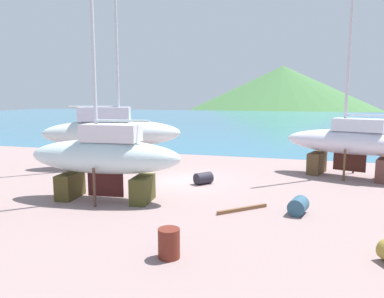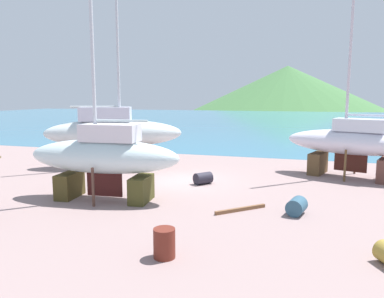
{
  "view_description": "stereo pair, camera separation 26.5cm",
  "coord_description": "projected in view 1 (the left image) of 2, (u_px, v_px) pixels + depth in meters",
  "views": [
    {
      "loc": [
        5.55,
        -18.63,
        4.58
      ],
      "look_at": [
        0.13,
        0.36,
        1.7
      ],
      "focal_mm": 34.08,
      "sensor_mm": 36.0,
      "label": 1
    },
    {
      "loc": [
        5.8,
        -18.55,
        4.58
      ],
      "look_at": [
        0.13,
        0.36,
        1.7
      ],
      "focal_mm": 34.08,
      "sensor_mm": 36.0,
      "label": 2
    }
  ],
  "objects": [
    {
      "name": "sailboat_small_center",
      "position": [
        112.0,
        133.0,
        23.26
      ],
      "size": [
        9.05,
        5.34,
        14.31
      ],
      "rotation": [
        0.0,
        0.0,
        0.36
      ],
      "color": "#532F20",
      "rests_on": "ground"
    },
    {
      "name": "sea_water",
      "position": [
        266.0,
        120.0,
        68.96
      ],
      "size": [
        167.1,
        85.98,
        0.01
      ],
      "primitive_type": "cube",
      "color": "teal",
      "rests_on": "ground"
    },
    {
      "name": "ground_plane",
      "position": [
        170.0,
        194.0,
        17.11
      ],
      "size": [
        46.04,
        46.04,
        0.0
      ],
      "primitive_type": "plane",
      "color": "gray"
    },
    {
      "name": "barrel_blue_faded",
      "position": [
        169.0,
        243.0,
        10.35
      ],
      "size": [
        0.87,
        0.87,
        0.86
      ],
      "primitive_type": "cylinder",
      "rotation": [
        0.0,
        0.0,
        2.14
      ],
      "color": "maroon",
      "rests_on": "ground"
    },
    {
      "name": "headland_hill",
      "position": [
        282.0,
        106.0,
        175.11
      ],
      "size": [
        159.91,
        159.91,
        37.47
      ],
      "primitive_type": "cone",
      "color": "#44733F",
      "rests_on": "ground"
    },
    {
      "name": "barrel_ochre",
      "position": [
        298.0,
        206.0,
        14.2
      ],
      "size": [
        0.86,
        1.02,
        0.66
      ],
      "primitive_type": "cylinder",
      "rotation": [
        1.57,
        0.0,
        6.04
      ],
      "color": "#30546B",
      "rests_on": "ground"
    },
    {
      "name": "sailboat_mid_port",
      "position": [
        351.0,
        142.0,
        20.47
      ],
      "size": [
        7.58,
        4.48,
        13.02
      ],
      "rotation": [
        0.0,
        0.0,
        2.81
      ],
      "color": "brown",
      "rests_on": "ground"
    },
    {
      "name": "timber_short_cross",
      "position": [
        242.0,
        209.0,
        14.64
      ],
      "size": [
        1.8,
        1.69,
        0.14
      ],
      "primitive_type": "cube",
      "rotation": [
        0.0,
        0.0,
        0.75
      ],
      "color": "brown",
      "rests_on": "ground"
    },
    {
      "name": "barrel_rust_near",
      "position": [
        203.0,
        178.0,
        19.08
      ],
      "size": [
        1.05,
        1.09,
        0.61
      ],
      "primitive_type": "cylinder",
      "rotation": [
        1.57,
        0.0,
        2.45
      ],
      "color": "#25222E",
      "rests_on": "ground"
    },
    {
      "name": "sailboat_far_slipway",
      "position": [
        105.0,
        157.0,
        15.94
      ],
      "size": [
        7.01,
        2.52,
        10.84
      ],
      "rotation": [
        0.0,
        0.0,
        3.22
      ],
      "color": "#453A1B",
      "rests_on": "ground"
    }
  ]
}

